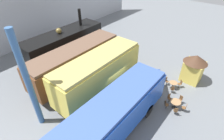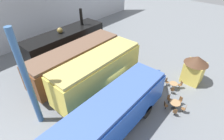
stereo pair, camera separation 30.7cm
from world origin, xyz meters
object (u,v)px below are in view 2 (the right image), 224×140
object	(u,v)px
cafe_table_mid	(173,85)
steam_locomotive	(66,42)
passenger_coach_vintage	(98,72)
streamlined_locomotive	(116,110)
cafe_chair_0	(165,105)
visitor_person	(139,76)
cafe_table_near	(175,104)
passenger_coach_wooden	(76,60)
ticket_kiosk	(195,68)

from	to	relation	value
cafe_table_mid	steam_locomotive	bearing A→B (deg)	103.18
passenger_coach_vintage	streamlined_locomotive	world-z (taller)	passenger_coach_vintage
cafe_chair_0	visitor_person	distance (m)	4.10
streamlined_locomotive	cafe_table_near	distance (m)	5.67
cafe_table_mid	cafe_chair_0	bearing A→B (deg)	-167.80
passenger_coach_wooden	ticket_kiosk	distance (m)	11.95
cafe_table_near	passenger_coach_vintage	bearing A→B (deg)	112.89
streamlined_locomotive	visitor_person	xyz separation A→B (m)	(5.85, 1.72, -1.14)
passenger_coach_vintage	cafe_table_mid	world-z (taller)	passenger_coach_vintage
cafe_table_near	visitor_person	distance (m)	4.48
streamlined_locomotive	cafe_table_near	size ratio (longest dim) A/B	14.58
cafe_table_near	streamlined_locomotive	bearing A→B (deg)	151.31
passenger_coach_vintage	cafe_table_near	xyz separation A→B (m)	(2.72, -6.43, -1.82)
passenger_coach_vintage	streamlined_locomotive	distance (m)	4.36
visitor_person	ticket_kiosk	world-z (taller)	ticket_kiosk
cafe_chair_0	ticket_kiosk	world-z (taller)	ticket_kiosk
passenger_coach_vintage	ticket_kiosk	bearing A→B (deg)	-38.87
cafe_table_near	ticket_kiosk	distance (m)	4.97
ticket_kiosk	passenger_coach_wooden	bearing A→B (deg)	127.35
passenger_coach_vintage	cafe_chair_0	size ratio (longest dim) A/B	10.30
passenger_coach_wooden	passenger_coach_vintage	distance (m)	3.42
passenger_coach_vintage	cafe_table_mid	distance (m)	7.51
passenger_coach_vintage	cafe_table_mid	size ratio (longest dim) A/B	11.44
passenger_coach_wooden	streamlined_locomotive	bearing A→B (deg)	-108.59
passenger_coach_wooden	streamlined_locomotive	world-z (taller)	passenger_coach_wooden
passenger_coach_wooden	ticket_kiosk	xyz separation A→B (m)	(7.24, -9.49, -0.50)
cafe_chair_0	ticket_kiosk	bearing A→B (deg)	43.49
streamlined_locomotive	cafe_table_mid	xyz separation A→B (m)	(7.18, -1.41, -1.45)
cafe_table_near	visitor_person	world-z (taller)	visitor_person
passenger_coach_wooden	visitor_person	world-z (taller)	passenger_coach_wooden
steam_locomotive	cafe_chair_0	size ratio (longest dim) A/B	11.59
cafe_chair_0	passenger_coach_vintage	bearing A→B (deg)	156.34
cafe_table_near	cafe_table_mid	xyz separation A→B (m)	(2.36, 1.22, -0.05)
cafe_chair_0	visitor_person	world-z (taller)	visitor_person
cafe_chair_0	ticket_kiosk	distance (m)	5.54
steam_locomotive	cafe_table_near	size ratio (longest dim) A/B	11.35
cafe_table_mid	streamlined_locomotive	bearing A→B (deg)	168.86
visitor_person	cafe_table_near	bearing A→B (deg)	-103.32
cafe_chair_0	cafe_table_mid	bearing A→B (deg)	58.34
streamlined_locomotive	ticket_kiosk	bearing A→B (deg)	-13.38
passenger_coach_vintage	cafe_chair_0	world-z (taller)	passenger_coach_vintage
passenger_coach_wooden	cafe_chair_0	bearing A→B (deg)	-78.79
steam_locomotive	cafe_table_near	world-z (taller)	steam_locomotive
passenger_coach_vintage	visitor_person	world-z (taller)	passenger_coach_vintage
steam_locomotive	cafe_chair_0	world-z (taller)	steam_locomotive
passenger_coach_wooden	visitor_person	xyz separation A→B (m)	(3.43, -5.48, -1.30)
cafe_table_mid	visitor_person	world-z (taller)	visitor_person
passenger_coach_wooden	visitor_person	bearing A→B (deg)	-57.96
ticket_kiosk	streamlined_locomotive	bearing A→B (deg)	166.62
passenger_coach_wooden	cafe_table_near	xyz separation A→B (m)	(2.40, -9.83, -1.56)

